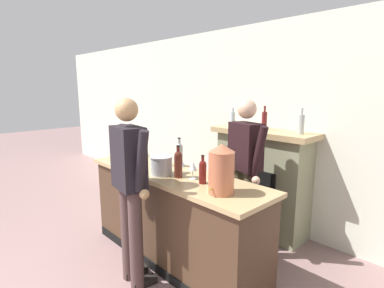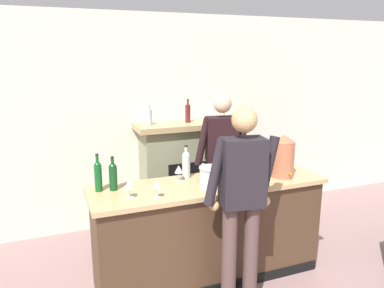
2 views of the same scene
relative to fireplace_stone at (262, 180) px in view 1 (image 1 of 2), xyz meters
name	(u,v)px [view 1 (image 1 of 2)]	position (x,y,z in m)	size (l,w,h in m)	color
wall_back_panel	(262,126)	(-0.20, 0.26, 0.67)	(12.00, 0.07, 2.75)	silver
bar_counter	(173,217)	(-0.26, -1.32, -0.19)	(2.32, 0.67, 1.01)	#452F1F
fireplace_stone	(262,180)	(0.00, 0.00, 0.00)	(1.36, 0.52, 1.68)	gray
potted_plant_corner	(119,174)	(-2.80, -0.54, -0.41)	(0.51, 0.52, 0.74)	brown
person_customer	(130,185)	(-0.22, -1.87, 0.32)	(0.65, 0.35, 1.82)	#4E3835
person_bartender	(244,171)	(0.19, -0.65, 0.29)	(0.65, 0.37, 1.79)	brown
copper_dispenser	(221,169)	(0.51, -1.41, 0.53)	(0.23, 0.27, 0.44)	#B56343
ice_bucket_steel	(161,165)	(-0.30, -1.44, 0.41)	(0.24, 0.24, 0.20)	silver
wine_bottle_merlot_tall	(178,163)	(-0.10, -1.37, 0.46)	(0.08, 0.08, 0.33)	#522118
wine_bottle_burgundy_dark	(133,144)	(-1.30, -1.15, 0.47)	(0.07, 0.07, 0.35)	#104F1D
wine_bottle_rose_blush	(137,146)	(-1.17, -1.17, 0.45)	(0.07, 0.07, 0.32)	#10401A
wine_bottle_cabernet_heavy	(203,171)	(0.21, -1.33, 0.44)	(0.07, 0.07, 0.28)	#5D1713
wine_bottle_riesling_slim	(179,153)	(-0.42, -1.08, 0.46)	(0.08, 0.08, 0.34)	#AFBCB9
wine_glass_front_left	(181,164)	(-0.19, -1.25, 0.42)	(0.08, 0.08, 0.15)	silver
wine_glass_front_right	(127,156)	(-0.85, -1.51, 0.43)	(0.07, 0.07, 0.16)	silver
wine_glass_by_dispenser	(123,151)	(-1.08, -1.42, 0.43)	(0.09, 0.09, 0.17)	silver
wine_glass_mid_counter	(169,156)	(-0.52, -1.15, 0.43)	(0.08, 0.08, 0.16)	silver
wine_glass_near_bucket	(193,167)	(0.04, -1.31, 0.44)	(0.09, 0.09, 0.18)	silver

